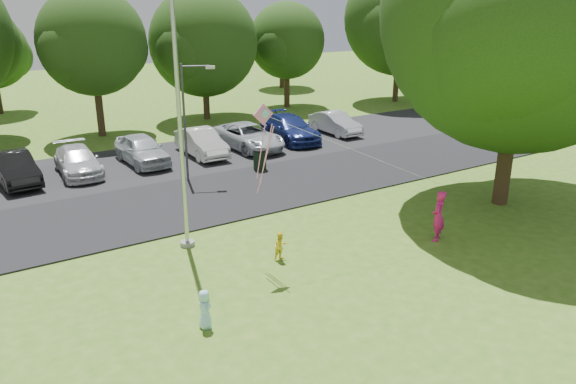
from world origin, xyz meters
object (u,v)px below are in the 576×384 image
street_lamp (189,112)px  trash_can (260,160)px  child_yellow (281,246)px  child_blue (205,309)px  kite (268,130)px  flagpole (180,127)px  big_tree (524,19)px  woman (438,216)px

street_lamp → trash_can: size_ratio=5.06×
child_yellow → child_blue: (-3.72, -2.32, 0.05)m
street_lamp → kite: (-1.32, -9.24, 1.14)m
trash_can → child_blue: 13.91m
trash_can → flagpole: bearing=-135.6°
big_tree → flagpole: bearing=166.2°
child_blue → trash_can: bearing=-27.2°
kite → woman: bearing=-14.6°
street_lamp → trash_can: bearing=19.7°
big_tree → kite: 11.21m
child_blue → kite: bearing=-46.3°
big_tree → kite: (-10.80, 0.45, -2.95)m
woman → child_yellow: size_ratio=1.87×
flagpole → big_tree: size_ratio=0.77×
trash_can → child_blue: bearing=-125.5°
street_lamp → child_yellow: street_lamp is taller
trash_can → woman: bearing=-84.1°
flagpole → child_blue: flagpole is taller
big_tree → woman: (-4.94, -1.17, -6.41)m
trash_can → kite: 10.86m
flagpole → big_tree: big_tree is taller
woman → kite: (-5.86, 1.62, 3.46)m
flagpole → woman: flagpole is taller
trash_can → kite: size_ratio=0.17×
child_yellow → child_blue: child_blue is taller
trash_can → big_tree: size_ratio=0.08×
child_blue → kite: kite is taller
flagpole → kite: (1.72, -2.62, 0.20)m
flagpole → street_lamp: size_ratio=1.86×
big_tree → woman: big_tree is taller
big_tree → child_blue: big_tree is taller
woman → child_blue: (-9.17, -0.73, -0.37)m
trash_can → woman: 10.66m
woman → kite: bearing=-53.2°
big_tree → child_yellow: bearing=177.7°
flagpole → street_lamp: 7.34m
child_blue → kite: 5.58m
flagpole → trash_can: bearing=44.4°
street_lamp → child_blue: size_ratio=5.04×
kite → flagpole: bearing=124.1°
woman → street_lamp: bearing=-105.0°
trash_can → child_yellow: (-4.35, -9.00, -0.05)m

